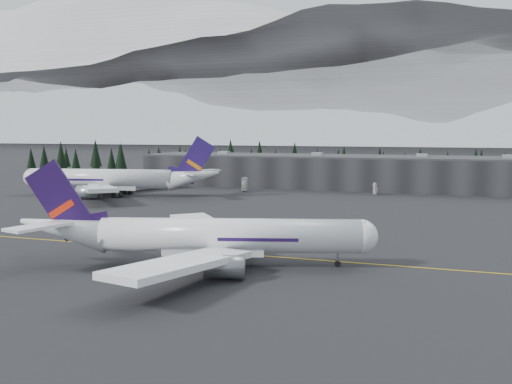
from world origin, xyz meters
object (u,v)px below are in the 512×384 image
(terminal, at_px, (342,172))
(jet_main, at_px, (199,236))
(gse_vehicle_a, at_px, (245,189))
(jet_parked, at_px, (118,179))
(gse_vehicle_b, at_px, (375,193))

(terminal, distance_m, jet_main, 137.12)
(jet_main, height_order, gse_vehicle_a, jet_main)
(terminal, bearing_deg, jet_parked, -141.46)
(jet_main, relative_size, gse_vehicle_a, 10.99)
(gse_vehicle_b, bearing_deg, gse_vehicle_a, -120.72)
(gse_vehicle_a, xyz_separation_m, gse_vehicle_b, (46.88, 4.70, -0.02))
(terminal, relative_size, gse_vehicle_b, 37.72)
(jet_main, bearing_deg, gse_vehicle_a, 90.09)
(terminal, height_order, jet_parked, jet_parked)
(jet_main, distance_m, gse_vehicle_a, 115.59)
(terminal, relative_size, gse_vehicle_a, 29.81)
(terminal, distance_m, jet_parked, 86.13)
(jet_main, distance_m, gse_vehicle_b, 116.72)
(terminal, distance_m, gse_vehicle_b, 27.16)
(terminal, distance_m, gse_vehicle_a, 41.02)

